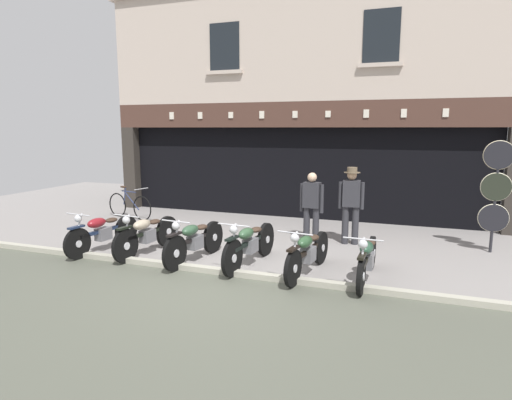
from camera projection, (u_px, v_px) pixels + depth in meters
name	position (u px, v px, depth m)	size (l,w,h in m)	color
ground	(194.00, 298.00, 6.70)	(23.41, 22.00, 0.18)	gray
shop_facade	(309.00, 154.00, 13.81)	(11.71, 4.42, 6.58)	black
motorcycle_far_left	(102.00, 232.00, 9.06)	(0.62, 1.99, 0.91)	black
motorcycle_left	(147.00, 234.00, 8.82)	(0.62, 1.98, 0.93)	black
motorcycle_center_left	(195.00, 240.00, 8.35)	(0.62, 1.97, 0.93)	black
motorcycle_center	(250.00, 243.00, 8.09)	(0.62, 2.10, 0.94)	black
motorcycle_center_right	(308.00, 252.00, 7.59)	(0.62, 2.01, 0.91)	black
motorcycle_right	(367.00, 258.00, 7.27)	(0.62, 2.00, 0.90)	black
salesman_left	(312.00, 204.00, 9.80)	(0.56, 0.26, 1.59)	#2D2D33
shopkeeper_center	(351.00, 202.00, 9.52)	(0.56, 0.36, 1.73)	#2D2D33
tyre_sign_pole	(496.00, 188.00, 8.80)	(0.60, 0.06, 2.34)	#232328
advert_board_near	(200.00, 156.00, 13.37)	(0.75, 0.03, 0.96)	beige
leaning_bicycle	(129.00, 205.00, 12.39)	(1.72, 0.58, 0.95)	black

